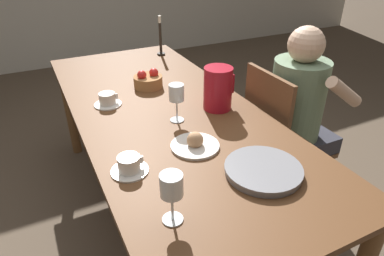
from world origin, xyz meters
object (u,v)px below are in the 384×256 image
Objects in this scene: serving_tray at (263,170)px; candlestick_tall at (161,40)px; person_seated at (300,111)px; red_pitcher at (218,88)px; bread_plate at (195,143)px; wine_glass_water at (176,94)px; teacup_near_person at (129,165)px; chair_person_side at (278,141)px; teacup_across at (107,100)px; fruit_bowl at (148,80)px; wine_glass_juice at (172,188)px.

serving_tray is 1.57m from candlestick_tall.
person_seated is at bearing -69.91° from candlestick_tall.
red_pitcher reaches higher than bread_plate.
person_seated is 0.53m from red_pitcher.
serving_tray is 1.05× the size of candlestick_tall.
wine_glass_water is at bearing -172.79° from red_pitcher.
candlestick_tall reaches higher than teacup_near_person.
person_seated is at bearing 67.16° from chair_person_side.
wine_glass_water is 1.06m from candlestick_tall.
serving_tray is at bearing -65.83° from teacup_across.
teacup_near_person is at bearing -114.98° from fruit_bowl.
fruit_bowl is at bearing 74.03° from wine_glass_juice.
chair_person_side is 4.94× the size of wine_glass_water.
person_seated is 5.51× the size of bread_plate.
teacup_across is 0.49× the size of serving_tray.
candlestick_tall reaches higher than wine_glass_water.
candlestick_tall is (0.07, 0.98, -0.00)m from red_pitcher.
chair_person_side is 0.80× the size of person_seated.
person_seated is 6.16× the size of wine_glass_water.
wine_glass_juice is at bearing -129.87° from red_pitcher.
chair_person_side is 0.75m from bread_plate.
bread_plate is 1.25× the size of fruit_bowl.
teacup_across is 0.90m from candlestick_tall.
chair_person_side is 1.02m from teacup_across.
serving_tray is at bearing -83.94° from fruit_bowl.
teacup_across is 0.96m from serving_tray.
teacup_near_person is at bearing 98.61° from wine_glass_juice.
wine_glass_juice is 0.63× the size of candlestick_tall.
wine_glass_water is at bearing -50.95° from teacup_across.
bread_plate is (-0.03, -0.26, -0.12)m from wine_glass_water.
bread_plate is (0.26, 0.36, -0.12)m from wine_glass_juice.
chair_person_side is at bearing -112.84° from person_seated.
teacup_across is at bearing 150.08° from red_pitcher.
person_seated is at bearing -14.95° from red_pitcher.
candlestick_tall is (0.66, 1.31, 0.08)m from teacup_near_person.
fruit_bowl is at bearing -130.34° from chair_person_side.
bread_plate is at bearing -133.87° from red_pitcher.
bread_plate reaches higher than serving_tray.
candlestick_tall is at bearing 82.86° from serving_tray.
wine_glass_juice is at bearing -62.90° from person_seated.
teacup_across is (-0.90, 0.38, 0.30)m from chair_person_side.
candlestick_tall reaches higher than bread_plate.
red_pitcher is 1.17× the size of wine_glass_water.
red_pitcher reaches higher than serving_tray.
serving_tray is (-0.12, -0.57, -0.10)m from red_pitcher.
red_pitcher is 0.78× the size of candlestick_tall.
red_pitcher is 0.41m from bread_plate.
fruit_bowl is (-0.23, 0.43, -0.07)m from red_pitcher.
teacup_near_person is (-0.34, -0.30, -0.11)m from wine_glass_water.
chair_person_side is 3.28× the size of candlestick_tall.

